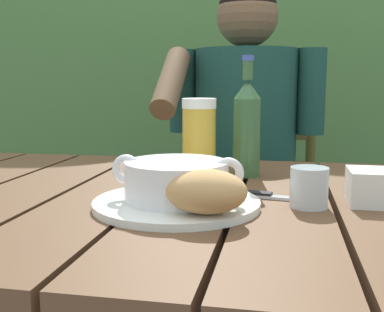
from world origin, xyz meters
TOP-DOWN VIEW (x-y plane):
  - dining_table at (-0.00, 0.00)m, footprint 1.45×0.84m
  - hedge_backdrop at (-0.00, 1.77)m, footprint 3.70×0.87m
  - chair_near_diner at (0.04, 0.86)m, footprint 0.48×0.44m
  - person_eating at (0.03, 0.66)m, footprint 0.48×0.47m
  - serving_plate at (-0.01, -0.08)m, footprint 0.28×0.28m
  - soup_bowl at (-0.01, -0.08)m, footprint 0.22×0.17m
  - bread_roll at (0.05, -0.15)m, footprint 0.13×0.10m
  - beer_glass at (-0.02, 0.16)m, footprint 0.07×0.07m
  - beer_bottle at (0.08, 0.21)m, footprint 0.06×0.06m
  - water_glass_small at (0.20, -0.04)m, footprint 0.06×0.06m
  - butter_tub at (0.33, 0.00)m, footprint 0.12×0.09m
  - table_knife at (0.14, 0.01)m, footprint 0.15×0.05m

SIDE VIEW (x-z plane):
  - chair_near_diner at x=0.04m, z-range 0.00..0.94m
  - dining_table at x=0.00m, z-range 0.28..1.01m
  - person_eating at x=0.03m, z-range 0.11..1.35m
  - table_knife at x=0.14m, z-range 0.73..0.74m
  - serving_plate at x=-0.01m, z-range 0.73..0.74m
  - butter_tub at x=0.33m, z-range 0.73..0.79m
  - water_glass_small at x=0.20m, z-range 0.73..0.80m
  - bread_roll at x=0.05m, z-range 0.74..0.81m
  - soup_bowl at x=-0.01m, z-range 0.74..0.82m
  - beer_glass at x=-0.02m, z-range 0.73..0.90m
  - beer_bottle at x=0.08m, z-range 0.71..0.97m
  - hedge_backdrop at x=0.00m, z-range -0.13..2.14m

